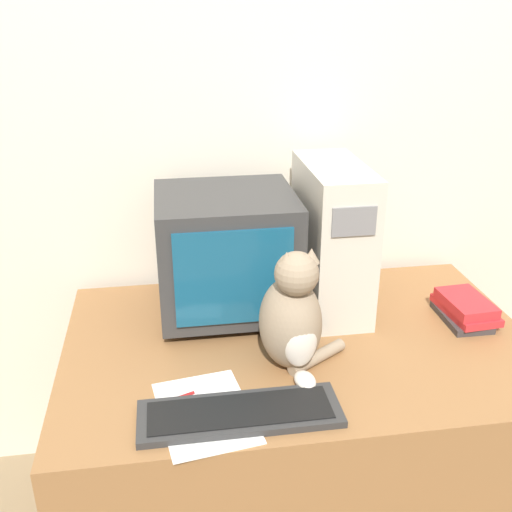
{
  "coord_description": "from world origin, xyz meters",
  "views": [
    {
      "loc": [
        -0.35,
        -1.01,
        1.62
      ],
      "look_at": [
        -0.12,
        0.48,
        0.96
      ],
      "focal_mm": 42.0,
      "sensor_mm": 36.0,
      "label": 1
    }
  ],
  "objects_px": {
    "crt_monitor": "(227,253)",
    "book_stack": "(465,309)",
    "keyboard": "(240,413)",
    "cat": "(293,318)",
    "computer_tower": "(332,238)",
    "pen": "(169,401)"
  },
  "relations": [
    {
      "from": "crt_monitor",
      "to": "cat",
      "type": "distance_m",
      "value": 0.36
    },
    {
      "from": "computer_tower",
      "to": "crt_monitor",
      "type": "bearing_deg",
      "value": 178.8
    },
    {
      "from": "book_stack",
      "to": "cat",
      "type": "bearing_deg",
      "value": -164.25
    },
    {
      "from": "crt_monitor",
      "to": "book_stack",
      "type": "xyz_separation_m",
      "value": [
        0.71,
        -0.17,
        -0.16
      ]
    },
    {
      "from": "cat",
      "to": "pen",
      "type": "height_order",
      "value": "cat"
    },
    {
      "from": "crt_monitor",
      "to": "book_stack",
      "type": "bearing_deg",
      "value": -13.53
    },
    {
      "from": "crt_monitor",
      "to": "keyboard",
      "type": "height_order",
      "value": "crt_monitor"
    },
    {
      "from": "book_stack",
      "to": "pen",
      "type": "bearing_deg",
      "value": -163.26
    },
    {
      "from": "cat",
      "to": "book_stack",
      "type": "distance_m",
      "value": 0.6
    },
    {
      "from": "crt_monitor",
      "to": "computer_tower",
      "type": "distance_m",
      "value": 0.33
    },
    {
      "from": "keyboard",
      "to": "pen",
      "type": "bearing_deg",
      "value": 154.16
    },
    {
      "from": "pen",
      "to": "computer_tower",
      "type": "bearing_deg",
      "value": 39.88
    },
    {
      "from": "crt_monitor",
      "to": "pen",
      "type": "distance_m",
      "value": 0.52
    },
    {
      "from": "keyboard",
      "to": "cat",
      "type": "bearing_deg",
      "value": 49.09
    },
    {
      "from": "crt_monitor",
      "to": "computer_tower",
      "type": "xyz_separation_m",
      "value": [
        0.32,
        -0.01,
        0.03
      ]
    },
    {
      "from": "keyboard",
      "to": "pen",
      "type": "distance_m",
      "value": 0.18
    },
    {
      "from": "cat",
      "to": "pen",
      "type": "xyz_separation_m",
      "value": [
        -0.33,
        -0.11,
        -0.14
      ]
    },
    {
      "from": "pen",
      "to": "cat",
      "type": "bearing_deg",
      "value": 18.43
    },
    {
      "from": "book_stack",
      "to": "pen",
      "type": "height_order",
      "value": "book_stack"
    },
    {
      "from": "crt_monitor",
      "to": "cat",
      "type": "height_order",
      "value": "crt_monitor"
    },
    {
      "from": "keyboard",
      "to": "crt_monitor",
      "type": "bearing_deg",
      "value": 86.73
    },
    {
      "from": "computer_tower",
      "to": "book_stack",
      "type": "xyz_separation_m",
      "value": [
        0.38,
        -0.16,
        -0.19
      ]
    }
  ]
}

